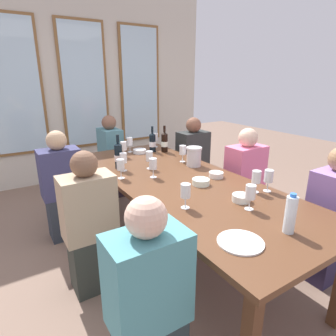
% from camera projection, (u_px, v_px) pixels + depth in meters
% --- Properties ---
extents(ground_plane, '(12.00, 12.00, 0.00)m').
position_uv_depth(ground_plane, '(180.00, 253.00, 2.69)').
color(ground_plane, '#7B6050').
extents(back_wall_with_windows, '(4.24, 0.10, 2.90)m').
position_uv_depth(back_wall_with_windows, '(84.00, 86.00, 4.38)').
color(back_wall_with_windows, beige).
rests_on(back_wall_with_windows, ground).
extents(dining_table, '(1.04, 2.62, 0.74)m').
position_uv_depth(dining_table, '(181.00, 186.00, 2.48)').
color(dining_table, brown).
rests_on(dining_table, ground).
extents(white_plate_0, '(0.25, 0.25, 0.01)m').
position_uv_depth(white_plate_0, '(240.00, 242.00, 1.53)').
color(white_plate_0, white).
rests_on(white_plate_0, dining_table).
extents(metal_pitcher, '(0.16, 0.16, 0.19)m').
position_uv_depth(metal_pitcher, '(194.00, 156.00, 2.81)').
color(metal_pitcher, silver).
rests_on(metal_pitcher, dining_table).
extents(wine_bottle_0, '(0.08, 0.08, 0.30)m').
position_uv_depth(wine_bottle_0, '(152.00, 142.00, 3.34)').
color(wine_bottle_0, black).
rests_on(wine_bottle_0, dining_table).
extents(wine_bottle_1, '(0.08, 0.08, 0.31)m').
position_uv_depth(wine_bottle_1, '(164.00, 142.00, 3.33)').
color(wine_bottle_1, black).
rests_on(wine_bottle_1, dining_table).
extents(wine_bottle_2, '(0.08, 0.08, 0.33)m').
position_uv_depth(wine_bottle_2, '(119.00, 156.00, 2.73)').
color(wine_bottle_2, black).
rests_on(wine_bottle_2, dining_table).
extents(tasting_bowl_0, '(0.14, 0.14, 0.05)m').
position_uv_depth(tasting_bowl_0, '(201.00, 182.00, 2.34)').
color(tasting_bowl_0, white).
rests_on(tasting_bowl_0, dining_table).
extents(tasting_bowl_1, '(0.13, 0.13, 0.05)m').
position_uv_depth(tasting_bowl_1, '(241.00, 198.00, 2.03)').
color(tasting_bowl_1, white).
rests_on(tasting_bowl_1, dining_table).
extents(tasting_bowl_2, '(0.15, 0.15, 0.04)m').
position_uv_depth(tasting_bowl_2, '(140.00, 151.00, 3.30)').
color(tasting_bowl_2, white).
rests_on(tasting_bowl_2, dining_table).
extents(tasting_bowl_3, '(0.13, 0.13, 0.05)m').
position_uv_depth(tasting_bowl_3, '(216.00, 175.00, 2.51)').
color(tasting_bowl_3, white).
rests_on(tasting_bowl_3, dining_table).
extents(water_bottle, '(0.06, 0.06, 0.24)m').
position_uv_depth(water_bottle, '(290.00, 214.00, 1.60)').
color(water_bottle, white).
rests_on(water_bottle, dining_table).
extents(wine_glass_0, '(0.07, 0.07, 0.17)m').
position_uv_depth(wine_glass_0, '(123.00, 159.00, 2.66)').
color(wine_glass_0, white).
rests_on(wine_glass_0, dining_table).
extents(wine_glass_1, '(0.07, 0.07, 0.17)m').
position_uv_depth(wine_glass_1, '(155.00, 138.00, 3.56)').
color(wine_glass_1, white).
rests_on(wine_glass_1, dining_table).
extents(wine_glass_2, '(0.07, 0.07, 0.17)m').
position_uv_depth(wine_glass_2, '(130.00, 142.00, 3.32)').
color(wine_glass_2, white).
rests_on(wine_glass_2, dining_table).
extents(wine_glass_3, '(0.07, 0.07, 0.17)m').
position_uv_depth(wine_glass_3, '(186.00, 192.00, 1.90)').
color(wine_glass_3, white).
rests_on(wine_glass_3, dining_table).
extents(wine_glass_4, '(0.07, 0.07, 0.17)m').
position_uv_depth(wine_glass_4, '(269.00, 177.00, 2.18)').
color(wine_glass_4, white).
rests_on(wine_glass_4, dining_table).
extents(wine_glass_5, '(0.07, 0.07, 0.17)m').
position_uv_depth(wine_glass_5, '(183.00, 150.00, 2.94)').
color(wine_glass_5, white).
rests_on(wine_glass_5, dining_table).
extents(wine_glass_6, '(0.07, 0.07, 0.17)m').
position_uv_depth(wine_glass_6, '(124.00, 146.00, 3.11)').
color(wine_glass_6, white).
rests_on(wine_glass_6, dining_table).
extents(wine_glass_7, '(0.07, 0.07, 0.17)m').
position_uv_depth(wine_glass_7, '(153.00, 164.00, 2.48)').
color(wine_glass_7, white).
rests_on(wine_glass_7, dining_table).
extents(wine_glass_8, '(0.07, 0.07, 0.17)m').
position_uv_depth(wine_glass_8, '(121.00, 166.00, 2.45)').
color(wine_glass_8, white).
rests_on(wine_glass_8, dining_table).
extents(wine_glass_9, '(0.07, 0.07, 0.17)m').
position_uv_depth(wine_glass_9, '(149.00, 157.00, 2.71)').
color(wine_glass_9, white).
rests_on(wine_glass_9, dining_table).
extents(wine_glass_10, '(0.07, 0.07, 0.17)m').
position_uv_depth(wine_glass_10, '(256.00, 178.00, 2.16)').
color(wine_glass_10, white).
rests_on(wine_glass_10, dining_table).
extents(wine_glass_11, '(0.07, 0.07, 0.17)m').
position_uv_depth(wine_glass_11, '(251.00, 193.00, 1.88)').
color(wine_glass_11, white).
rests_on(wine_glass_11, dining_table).
extents(seated_person_0, '(0.38, 0.24, 1.11)m').
position_uv_depth(seated_person_0, '(62.00, 189.00, 2.83)').
color(seated_person_0, '#2B323C').
rests_on(seated_person_0, ground).
extents(seated_person_1, '(0.38, 0.24, 1.11)m').
position_uv_depth(seated_person_1, '(193.00, 163.00, 3.67)').
color(seated_person_1, '#31232F').
rests_on(seated_person_1, ground).
extents(seated_person_2, '(0.38, 0.24, 1.11)m').
position_uv_depth(seated_person_2, '(90.00, 227.00, 2.11)').
color(seated_person_2, '#2F332D').
rests_on(seated_person_2, ground).
extents(seated_person_3, '(0.38, 0.24, 1.11)m').
position_uv_depth(seated_person_3, '(244.00, 184.00, 2.95)').
color(seated_person_3, '#2A2F2F').
rests_on(seated_person_3, ground).
extents(seated_person_4, '(0.38, 0.24, 1.11)m').
position_uv_depth(seated_person_4, '(148.00, 308.00, 1.38)').
color(seated_person_4, '#263438').
rests_on(seated_person_4, ground).
extents(seated_person_5, '(0.38, 0.24, 1.11)m').
position_uv_depth(seated_person_5, '(330.00, 219.00, 2.22)').
color(seated_person_5, '#2C2442').
rests_on(seated_person_5, ground).
extents(seated_person_6, '(0.24, 0.38, 1.11)m').
position_uv_depth(seated_person_6, '(111.00, 158.00, 3.86)').
color(seated_person_6, '#362937').
rests_on(seated_person_6, ground).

